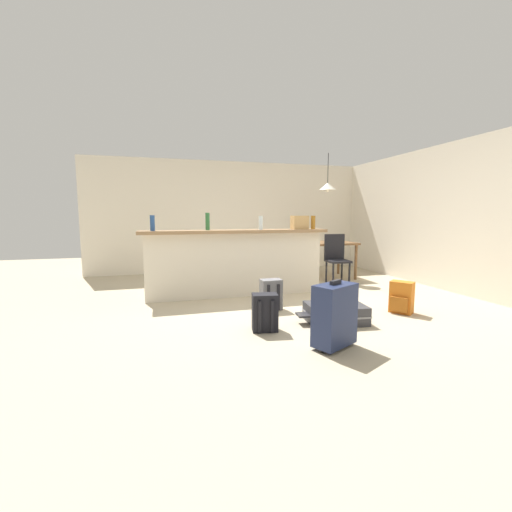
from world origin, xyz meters
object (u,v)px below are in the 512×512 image
(bottle_amber, at_px, (313,222))
(suitcase_upright_navy, at_px, (335,315))
(pendant_lamp, at_px, (328,186))
(dining_table, at_px, (326,247))
(dining_chair_near_partition, at_px, (336,256))
(bottle_clear, at_px, (261,223))
(backpack_black, at_px, (265,313))
(suitcase_flat_charcoal, at_px, (335,313))
(grocery_bag, at_px, (300,222))
(bottle_green, at_px, (208,221))
(backpack_grey, at_px, (271,295))
(backpack_orange, at_px, (401,298))
(bottle_blue, at_px, (152,223))

(bottle_amber, xyz_separation_m, suitcase_upright_navy, (-0.82, -2.25, -0.84))
(bottle_amber, height_order, pendant_lamp, pendant_lamp)
(dining_table, distance_m, dining_chair_near_partition, 0.54)
(bottle_clear, relative_size, pendant_lamp, 0.28)
(bottle_amber, relative_size, backpack_black, 0.52)
(pendant_lamp, distance_m, suitcase_flat_charcoal, 3.35)
(grocery_bag, bearing_deg, bottle_clear, -179.36)
(bottle_amber, relative_size, suitcase_flat_charcoal, 0.26)
(dining_table, distance_m, suitcase_flat_charcoal, 2.99)
(bottle_green, height_order, grocery_bag, bottle_green)
(suitcase_upright_navy, bearing_deg, grocery_bag, 75.44)
(bottle_amber, height_order, backpack_grey, bottle_amber)
(bottle_clear, relative_size, suitcase_flat_charcoal, 0.25)
(bottle_amber, relative_size, dining_chair_near_partition, 0.24)
(bottle_green, bearing_deg, bottle_clear, -6.76)
(bottle_green, height_order, bottle_clear, bottle_green)
(suitcase_flat_charcoal, xyz_separation_m, backpack_black, (-0.91, -0.05, 0.09))
(backpack_grey, bearing_deg, suitcase_flat_charcoal, -51.86)
(grocery_bag, bearing_deg, backpack_grey, -132.32)
(bottle_clear, xyz_separation_m, suitcase_upright_navy, (0.07, -2.28, -0.84))
(bottle_green, bearing_deg, grocery_bag, -3.47)
(backpack_black, bearing_deg, dining_table, 51.52)
(dining_table, relative_size, suitcase_upright_navy, 1.64)
(dining_table, bearing_deg, suitcase_upright_navy, -116.09)
(pendant_lamp, bearing_deg, bottle_amber, -127.29)
(bottle_green, height_order, dining_table, bottle_green)
(dining_chair_near_partition, distance_m, backpack_orange, 2.05)
(bottle_green, distance_m, pendant_lamp, 2.75)
(bottle_clear, xyz_separation_m, backpack_grey, (-0.10, -0.84, -0.97))
(bottle_clear, xyz_separation_m, pendant_lamp, (1.68, 1.01, 0.69))
(bottle_green, relative_size, dining_chair_near_partition, 0.29)
(suitcase_upright_navy, bearing_deg, backpack_grey, 97.06)
(bottle_green, distance_m, suitcase_flat_charcoal, 2.38)
(bottle_blue, xyz_separation_m, bottle_amber, (2.54, -0.04, -0.00))
(grocery_bag, bearing_deg, bottle_amber, -8.01)
(backpack_grey, relative_size, suitcase_upright_navy, 0.63)
(dining_table, relative_size, backpack_grey, 2.62)
(backpack_black, distance_m, suitcase_upright_navy, 0.84)
(backpack_orange, bearing_deg, suitcase_upright_navy, -150.37)
(suitcase_flat_charcoal, bearing_deg, backpack_black, -177.02)
(bottle_green, bearing_deg, dining_chair_near_partition, 10.46)
(backpack_orange, bearing_deg, backpack_grey, 159.04)
(bottle_clear, relative_size, backpack_black, 0.51)
(dining_chair_near_partition, relative_size, backpack_grey, 2.21)
(bottle_green, bearing_deg, pendant_lamp, 19.97)
(bottle_clear, distance_m, backpack_grey, 1.28)
(dining_table, bearing_deg, backpack_black, -128.48)
(bottle_amber, distance_m, pendant_lamp, 1.47)
(dining_table, xyz_separation_m, backpack_orange, (-0.21, -2.54, -0.44))
(bottle_blue, xyz_separation_m, backpack_black, (1.21, -1.64, -0.97))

